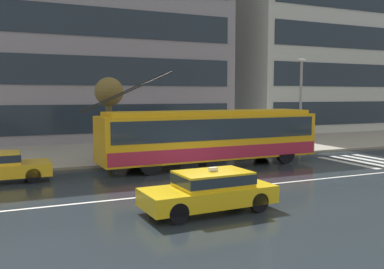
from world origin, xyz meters
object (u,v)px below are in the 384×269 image
Objects in this scene: bus_shelter at (151,126)px; street_tree_bare at (109,95)px; trolleybus at (211,135)px; pedestrian_approaching_curb at (203,127)px; taxi_oncoming_near at (210,189)px; pedestrian_at_shelter at (180,127)px; street_lamp at (301,95)px; pedestrian_walking_past at (202,128)px; pedestrian_waiting_by_pole at (257,126)px.

street_tree_bare is at bearing 174.99° from bus_shelter.
pedestrian_approaching_curb is at bearing 70.05° from trolleybus.
bus_shelter is 2.91m from street_tree_bare.
taxi_oncoming_near is 2.10× the size of pedestrian_at_shelter.
street_tree_bare is (-11.96, 1.09, 0.04)m from street_lamp.
street_lamp is (6.44, -0.98, 1.96)m from pedestrian_walking_past.
pedestrian_at_shelter is 8.11m from street_lamp.
trolleybus is at bearing -106.90° from pedestrian_walking_past.
pedestrian_waiting_by_pole is 0.34× the size of street_lamp.
taxi_oncoming_near is at bearing -107.26° from pedestrian_at_shelter.
street_lamp is 1.30× the size of street_tree_bare.
street_lamp is 12.01m from street_tree_bare.
pedestrian_walking_past is 0.98× the size of pedestrian_waiting_by_pole.
street_lamp reaches higher than pedestrian_walking_past.
street_tree_bare is at bearing 180.00° from pedestrian_waiting_by_pole.
trolleybus is 7.99m from street_lamp.
trolleybus reaches higher than taxi_oncoming_near.
street_lamp reaches higher than trolleybus.
pedestrian_walking_past is 0.33× the size of street_lamp.
trolleybus is 5.86m from pedestrian_waiting_by_pole.
pedestrian_approaching_curb is 0.42× the size of street_tree_bare.
trolleybus is 3.32m from pedestrian_walking_past.
street_tree_bare reaches higher than pedestrian_waiting_by_pole.
street_tree_bare is (-9.41, 0.00, 1.99)m from pedestrian_waiting_by_pole.
pedestrian_walking_past is 3.89m from pedestrian_waiting_by_pole.
pedestrian_waiting_by_pole reaches higher than taxi_oncoming_near.
street_lamp reaches higher than pedestrian_waiting_by_pole.
street_lamp reaches higher than taxi_oncoming_near.
pedestrian_walking_past is 5.88m from street_tree_bare.
taxi_oncoming_near is 1.04× the size of bus_shelter.
taxi_oncoming_near is at bearing -113.79° from pedestrian_walking_past.
pedestrian_at_shelter is at bearing 97.88° from trolleybus.
pedestrian_at_shelter is at bearing 172.72° from street_lamp.
pedestrian_approaching_curb is 0.97× the size of pedestrian_walking_past.
pedestrian_approaching_curb is 3.45m from pedestrian_waiting_by_pole.
trolleybus is at bearing -35.75° from street_tree_bare.
pedestrian_waiting_by_pole is (4.85, 3.28, 0.12)m from trolleybus.
pedestrian_approaching_curb is at bearing 163.54° from pedestrian_waiting_by_pole.
pedestrian_approaching_curb reaches higher than taxi_oncoming_near.
street_lamp reaches higher than pedestrian_approaching_curb.
taxi_oncoming_near is at bearing -138.68° from street_lamp.
pedestrian_at_shelter is 0.46× the size of street_tree_bare.
bus_shelter is 0.71× the size of street_lamp.
pedestrian_at_shelter is at bearing -179.05° from pedestrian_waiting_by_pole.
taxi_oncoming_near is 15.23m from street_lamp.
street_lamp is at bearing -5.21° from street_tree_bare.
pedestrian_walking_past is at bearing 1.71° from bus_shelter.
street_lamp reaches higher than pedestrian_at_shelter.
street_lamp is (2.55, -1.09, 1.95)m from pedestrian_waiting_by_pole.
trolleybus reaches higher than pedestrian_walking_past.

